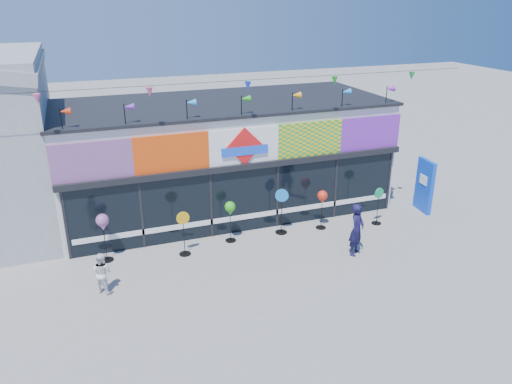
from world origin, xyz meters
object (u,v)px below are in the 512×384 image
spinner_2 (230,210)px  spinner_3 (282,210)px  spinner_1 (184,232)px  adult_man (357,230)px  spinner_0 (103,224)px  blue_sign (424,186)px  spinner_5 (378,205)px  spinner_4 (322,198)px  child (102,273)px

spinner_2 → spinner_3: spinner_3 is taller
spinner_2 → spinner_3: 1.86m
spinner_3 → spinner_1: bearing=-173.7°
spinner_2 → adult_man: (3.47, -2.23, -0.29)m
spinner_1 → spinner_2: bearing=13.5°
spinner_0 → adult_man: size_ratio=0.92×
spinner_0 → spinner_3: size_ratio=0.97×
blue_sign → spinner_0: 11.70m
spinner_0 → spinner_2: (4.03, -0.05, -0.12)m
spinner_5 → adult_man: 2.56m
blue_sign → spinner_5: (-2.30, -0.44, -0.29)m
adult_man → spinner_1: bearing=123.3°
adult_man → spinner_3: bearing=89.3°
spinner_1 → adult_man: (5.13, -1.83, 0.07)m
spinner_4 → adult_man: bearing=-85.7°
spinner_3 → adult_man: 2.75m
blue_sign → spinner_1: (-9.33, -0.33, -0.23)m
spinner_0 → spinner_2: spinner_0 is taller
spinner_2 → spinner_5: (5.37, -0.51, -0.42)m
blue_sign → spinner_3: blue_sign is taller
spinner_1 → adult_man: bearing=-19.6°
blue_sign → spinner_4: 4.36m
child → spinner_5: bearing=-129.9°
blue_sign → child: blue_sign is taller
spinner_0 → spinner_5: bearing=-3.4°
spinner_0 → spinner_5: 9.43m
spinner_2 → spinner_4: (3.32, -0.14, -0.01)m
spinner_0 → spinner_4: spinner_0 is taller
spinner_2 → spinner_5: 5.41m
spinner_3 → spinner_5: (3.53, -0.50, -0.13)m
adult_man → blue_sign: bearing=-9.9°
spinner_0 → spinner_3: 5.88m
blue_sign → spinner_4: blue_sign is taller
spinner_4 → child: bearing=-168.2°
blue_sign → spinner_2: (-7.67, 0.07, 0.13)m
spinner_2 → child: (-4.25, -1.73, -0.55)m
spinner_1 → spinner_4: spinner_1 is taller
spinner_0 → spinner_5: spinner_0 is taller
spinner_4 → adult_man: 2.11m
blue_sign → spinner_3: 5.83m
blue_sign → adult_man: (-4.20, -2.16, -0.16)m
spinner_3 → blue_sign: bearing=-0.6°
spinner_1 → spinner_5: (7.03, -0.11, -0.05)m
blue_sign → spinner_0: size_ratio=1.28×
blue_sign → spinner_4: size_ratio=1.42×
spinner_4 → spinner_2: bearing=177.5°
spinner_1 → adult_man: size_ratio=0.87×
spinner_1 → spinner_2: 1.74m
spinner_0 → child: (-0.22, -1.78, -0.67)m
blue_sign → spinner_4: (-4.35, -0.07, 0.12)m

